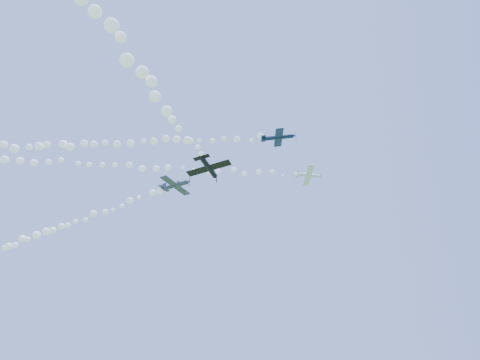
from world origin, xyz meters
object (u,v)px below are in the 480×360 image
(plane_navy, at_px, (278,137))
(plane_grey, at_px, (175,185))
(plane_black, at_px, (209,167))
(plane_white, at_px, (308,175))

(plane_navy, height_order, plane_grey, plane_navy)
(plane_grey, height_order, plane_black, plane_grey)
(plane_navy, bearing_deg, plane_black, -135.95)
(plane_white, relative_size, plane_navy, 0.86)
(plane_black, bearing_deg, plane_navy, -30.32)
(plane_navy, distance_m, plane_black, 21.96)
(plane_navy, xyz_separation_m, plane_grey, (-21.48, 0.76, -6.99))
(plane_navy, relative_size, plane_grey, 0.94)
(plane_white, xyz_separation_m, plane_navy, (-3.63, -18.04, -1.95))
(plane_grey, bearing_deg, plane_white, 50.21)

